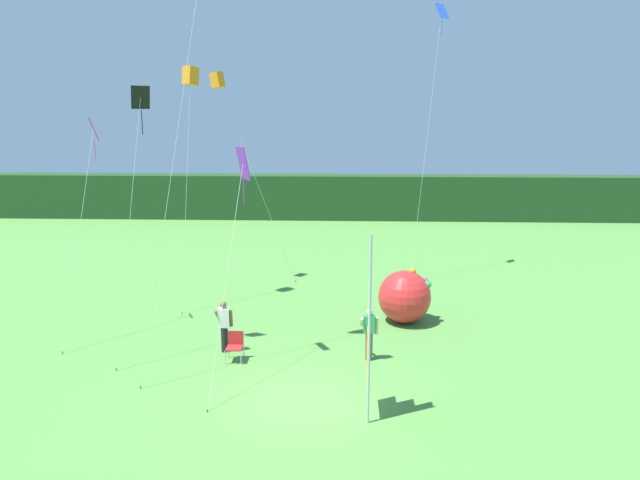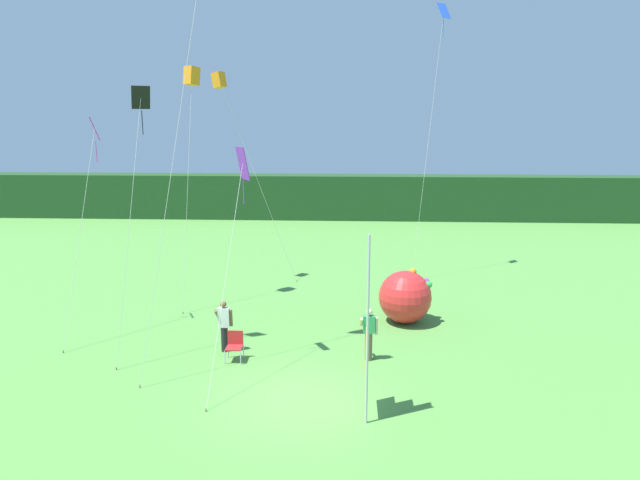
{
  "view_description": "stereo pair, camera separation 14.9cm",
  "coord_description": "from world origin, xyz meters",
  "px_view_note": "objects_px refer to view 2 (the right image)",
  "views": [
    {
      "loc": [
        1.18,
        -13.72,
        7.18
      ],
      "look_at": [
        0.4,
        3.89,
        3.49
      ],
      "focal_mm": 31.91,
      "sensor_mm": 36.0,
      "label": 1
    },
    {
      "loc": [
        1.33,
        -13.71,
        7.18
      ],
      "look_at": [
        0.4,
        3.89,
        3.49
      ],
      "focal_mm": 31.91,
      "sensor_mm": 36.0,
      "label": 2
    }
  ],
  "objects_px": {
    "folding_chair": "(235,344)",
    "kite_blue_diamond_6": "(441,35)",
    "kite_black_diamond_3": "(139,117)",
    "person_near_banner": "(224,325)",
    "kite_orange_box_2": "(220,82)",
    "person_mid_field": "(369,333)",
    "kite_orange_box_5": "(192,77)",
    "kite_magenta_diamond_1": "(93,141)",
    "inflatable_balloon": "(405,297)",
    "banner_flag": "(367,331)",
    "kite_purple_diamond_4": "(241,173)"
  },
  "relations": [
    {
      "from": "folding_chair",
      "to": "kite_blue_diamond_6",
      "type": "height_order",
      "value": "kite_blue_diamond_6"
    },
    {
      "from": "kite_black_diamond_3",
      "to": "folding_chair",
      "type": "bearing_deg",
      "value": -11.19
    },
    {
      "from": "folding_chair",
      "to": "person_near_banner",
      "type": "bearing_deg",
      "value": 125.24
    },
    {
      "from": "kite_orange_box_2",
      "to": "kite_blue_diamond_6",
      "type": "height_order",
      "value": "kite_blue_diamond_6"
    },
    {
      "from": "person_mid_field",
      "to": "kite_black_diamond_3",
      "type": "relative_size",
      "value": 0.2
    },
    {
      "from": "kite_orange_box_5",
      "to": "person_near_banner",
      "type": "bearing_deg",
      "value": -67.92
    },
    {
      "from": "kite_magenta_diamond_1",
      "to": "kite_orange_box_5",
      "type": "height_order",
      "value": "kite_orange_box_5"
    },
    {
      "from": "inflatable_balloon",
      "to": "banner_flag",
      "type": "bearing_deg",
      "value": -103.05
    },
    {
      "from": "inflatable_balloon",
      "to": "kite_magenta_diamond_1",
      "type": "relative_size",
      "value": 0.27
    },
    {
      "from": "folding_chair",
      "to": "kite_black_diamond_3",
      "type": "distance_m",
      "value": 7.32
    },
    {
      "from": "kite_orange_box_2",
      "to": "banner_flag",
      "type": "bearing_deg",
      "value": -62.57
    },
    {
      "from": "kite_magenta_diamond_1",
      "to": "kite_orange_box_2",
      "type": "height_order",
      "value": "kite_orange_box_2"
    },
    {
      "from": "kite_magenta_diamond_1",
      "to": "kite_blue_diamond_6",
      "type": "xyz_separation_m",
      "value": [
        12.51,
        8.21,
        4.39
      ]
    },
    {
      "from": "kite_orange_box_2",
      "to": "kite_black_diamond_3",
      "type": "bearing_deg",
      "value": -95.03
    },
    {
      "from": "banner_flag",
      "to": "kite_magenta_diamond_1",
      "type": "xyz_separation_m",
      "value": [
        -8.97,
        5.73,
        4.29
      ]
    },
    {
      "from": "kite_black_diamond_3",
      "to": "kite_purple_diamond_4",
      "type": "bearing_deg",
      "value": -11.0
    },
    {
      "from": "banner_flag",
      "to": "kite_orange_box_2",
      "type": "bearing_deg",
      "value": 117.43
    },
    {
      "from": "person_near_banner",
      "to": "kite_blue_diamond_6",
      "type": "relative_size",
      "value": 0.13
    },
    {
      "from": "person_mid_field",
      "to": "kite_blue_diamond_6",
      "type": "height_order",
      "value": "kite_blue_diamond_6"
    },
    {
      "from": "person_near_banner",
      "to": "kite_orange_box_5",
      "type": "bearing_deg",
      "value": 112.08
    },
    {
      "from": "inflatable_balloon",
      "to": "kite_purple_diamond_4",
      "type": "relative_size",
      "value": 0.31
    },
    {
      "from": "kite_orange_box_5",
      "to": "folding_chair",
      "type": "bearing_deg",
      "value": -66.3
    },
    {
      "from": "person_near_banner",
      "to": "person_mid_field",
      "type": "distance_m",
      "value": 4.57
    },
    {
      "from": "kite_orange_box_5",
      "to": "inflatable_balloon",
      "type": "bearing_deg",
      "value": -15.23
    },
    {
      "from": "banner_flag",
      "to": "kite_blue_diamond_6",
      "type": "xyz_separation_m",
      "value": [
        3.53,
        13.94,
        8.68
      ]
    },
    {
      "from": "banner_flag",
      "to": "kite_orange_box_5",
      "type": "distance_m",
      "value": 12.92
    },
    {
      "from": "inflatable_balloon",
      "to": "kite_blue_diamond_6",
      "type": "height_order",
      "value": "kite_blue_diamond_6"
    },
    {
      "from": "person_near_banner",
      "to": "kite_black_diamond_3",
      "type": "xyz_separation_m",
      "value": [
        -2.27,
        -0.11,
        6.4
      ]
    },
    {
      "from": "person_near_banner",
      "to": "inflatable_balloon",
      "type": "height_order",
      "value": "inflatable_balloon"
    },
    {
      "from": "kite_magenta_diamond_1",
      "to": "kite_black_diamond_3",
      "type": "xyz_separation_m",
      "value": [
        2.34,
        -1.95,
        0.76
      ]
    },
    {
      "from": "person_near_banner",
      "to": "person_mid_field",
      "type": "bearing_deg",
      "value": -5.56
    },
    {
      "from": "person_near_banner",
      "to": "inflatable_balloon",
      "type": "xyz_separation_m",
      "value": [
        5.96,
        2.98,
        0.08
      ]
    },
    {
      "from": "kite_blue_diamond_6",
      "to": "person_near_banner",
      "type": "bearing_deg",
      "value": -128.18
    },
    {
      "from": "kite_black_diamond_3",
      "to": "person_near_banner",
      "type": "bearing_deg",
      "value": 2.66
    },
    {
      "from": "kite_magenta_diamond_1",
      "to": "kite_orange_box_2",
      "type": "relative_size",
      "value": 0.8
    },
    {
      "from": "person_mid_field",
      "to": "kite_magenta_diamond_1",
      "type": "xyz_separation_m",
      "value": [
        -9.15,
        2.29,
        5.65
      ]
    },
    {
      "from": "banner_flag",
      "to": "person_near_banner",
      "type": "height_order",
      "value": "banner_flag"
    },
    {
      "from": "kite_orange_box_5",
      "to": "kite_blue_diamond_6",
      "type": "relative_size",
      "value": 0.75
    },
    {
      "from": "inflatable_balloon",
      "to": "person_mid_field",
      "type": "bearing_deg",
      "value": -112.51
    },
    {
      "from": "person_mid_field",
      "to": "kite_black_diamond_3",
      "type": "xyz_separation_m",
      "value": [
        -6.81,
        0.34,
        6.41
      ]
    },
    {
      "from": "person_mid_field",
      "to": "kite_blue_diamond_6",
      "type": "relative_size",
      "value": 0.13
    },
    {
      "from": "banner_flag",
      "to": "kite_black_diamond_3",
      "type": "xyz_separation_m",
      "value": [
        -6.64,
        3.78,
        5.05
      ]
    },
    {
      "from": "kite_magenta_diamond_1",
      "to": "person_mid_field",
      "type": "bearing_deg",
      "value": -14.06
    },
    {
      "from": "person_near_banner",
      "to": "kite_purple_diamond_4",
      "type": "bearing_deg",
      "value": -40.54
    },
    {
      "from": "banner_flag",
      "to": "folding_chair",
      "type": "distance_m",
      "value": 5.37
    },
    {
      "from": "kite_magenta_diamond_1",
      "to": "kite_orange_box_2",
      "type": "bearing_deg",
      "value": 62.36
    },
    {
      "from": "inflatable_balloon",
      "to": "kite_blue_diamond_6",
      "type": "xyz_separation_m",
      "value": [
        1.94,
        7.08,
        9.96
      ]
    },
    {
      "from": "banner_flag",
      "to": "kite_purple_diamond_4",
      "type": "bearing_deg",
      "value": 138.16
    },
    {
      "from": "kite_orange_box_2",
      "to": "kite_orange_box_5",
      "type": "xyz_separation_m",
      "value": [
        -0.51,
        -2.43,
        0.01
      ]
    },
    {
      "from": "kite_black_diamond_3",
      "to": "kite_purple_diamond_4",
      "type": "xyz_separation_m",
      "value": [
        3.09,
        -0.6,
        -1.55
      ]
    }
  ]
}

